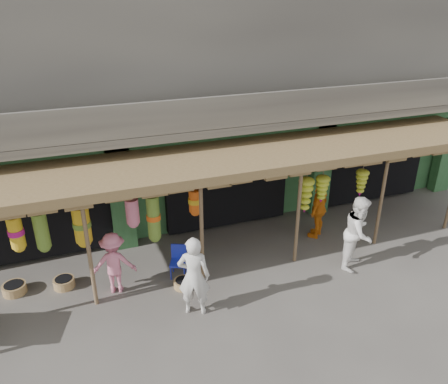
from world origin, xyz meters
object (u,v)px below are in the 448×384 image
object	(u,v)px
person_shopper	(114,263)
person_front	(194,276)
person_right	(359,233)
person_vendor	(319,208)
blue_chair	(179,259)

from	to	relation	value
person_shopper	person_front	bearing A→B (deg)	151.93
person_front	person_right	world-z (taller)	person_right
person_front	person_shopper	xyz separation A→B (m)	(-1.50, 1.35, -0.18)
person_right	person_vendor	xyz separation A→B (m)	(-0.14, 1.63, -0.07)
person_shopper	blue_chair	bearing A→B (deg)	-161.81
blue_chair	person_right	world-z (taller)	person_right
person_right	person_shopper	bearing A→B (deg)	130.08
blue_chair	person_vendor	bearing A→B (deg)	29.49
blue_chair	person_front	world-z (taller)	person_front
blue_chair	person_shopper	distance (m)	1.56
person_front	person_vendor	bearing A→B (deg)	-132.92
person_right	person_vendor	distance (m)	1.64
person_vendor	person_shopper	distance (m)	5.73
person_front	person_right	bearing A→B (deg)	-153.68
person_right	person_shopper	distance (m)	5.93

